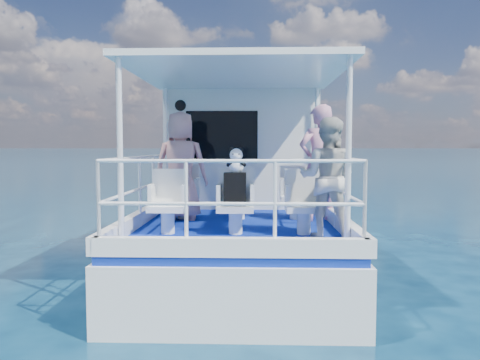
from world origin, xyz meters
The scene contains 20 objects.
ground centered at (0.00, 0.00, 0.00)m, with size 2000.00×2000.00×0.00m, color #072138.
hull centered at (0.00, 1.00, 0.00)m, with size 3.00×7.00×1.60m, color white.
deck centered at (0.00, 1.00, 0.85)m, with size 2.90×6.90×0.10m, color navy.
cabin centered at (0.00, 2.30, 2.00)m, with size 2.85×2.00×2.20m, color white.
canopy centered at (0.00, -0.20, 3.14)m, with size 3.00×3.20×0.08m, color white.
canopy_posts centered at (0.00, -0.25, 2.00)m, with size 2.77×2.97×2.20m.
railings centered at (0.00, -0.58, 1.40)m, with size 2.84×3.59×1.00m, color white, non-canonical shape.
seat_port_fwd centered at (-0.90, 0.20, 1.09)m, with size 0.48×0.46×0.38m, color white.
seat_center_fwd centered at (0.00, 0.20, 1.09)m, with size 0.48×0.46×0.38m, color white.
seat_stbd_fwd centered at (0.90, 0.20, 1.09)m, with size 0.48×0.46×0.38m, color white.
seat_port_aft centered at (-0.90, -1.10, 1.09)m, with size 0.48×0.46×0.38m, color white.
seat_center_aft centered at (0.00, -1.10, 1.09)m, with size 0.48×0.46×0.38m, color white.
seat_stbd_aft centered at (0.90, -1.10, 1.09)m, with size 0.48×0.46×0.38m, color white.
passenger_port_fwd centered at (-0.91, 0.08, 1.75)m, with size 0.63×0.45×1.70m, color #D9918C.
passenger_stbd_fwd centered at (1.25, 0.06, 1.80)m, with size 0.66×0.43×1.80m, color pink.
passenger_stbd_aft centered at (1.17, -1.32, 1.66)m, with size 0.74×0.57×1.52m, color beige.
backpack_port centered at (-0.93, 0.13, 1.47)m, with size 0.29×0.16×0.38m, color black.
backpack_center centered at (0.00, -1.13, 1.50)m, with size 0.29×0.16×0.43m, color black.
compact_camera centered at (-0.92, 0.13, 1.69)m, with size 0.11×0.07×0.07m, color black.
panda centered at (0.01, -1.13, 1.88)m, with size 0.21×0.18×0.33m, color white, non-canonical shape.
Camera 1 is at (0.26, -7.21, 2.04)m, focal length 35.00 mm.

